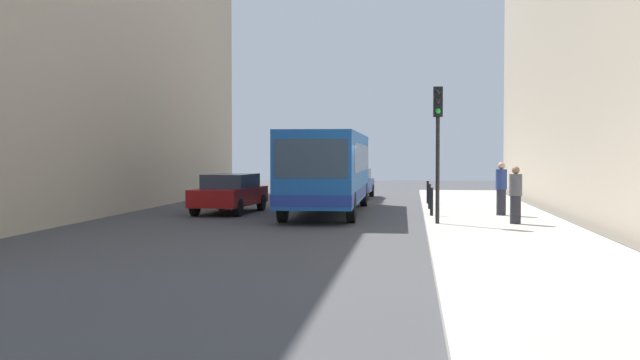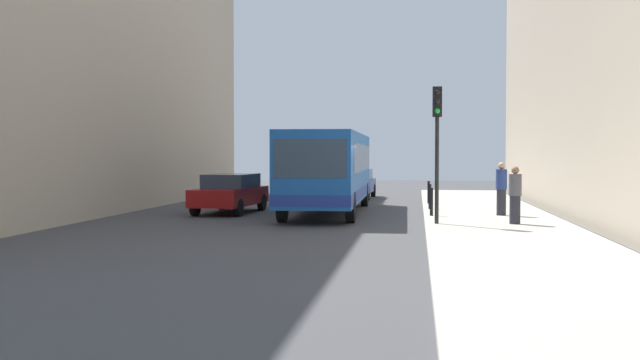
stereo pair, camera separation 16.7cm
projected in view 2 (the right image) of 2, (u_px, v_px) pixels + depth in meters
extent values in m
plane|color=#424244|center=(325.00, 223.00, 24.14)|extent=(80.00, 80.00, 0.00)
cube|color=#ADA89E|center=(495.00, 223.00, 23.44)|extent=(4.40, 40.00, 0.15)
cube|color=#B2A38C|center=(48.00, 3.00, 29.31)|extent=(7.00, 32.00, 16.39)
cube|color=#19519E|center=(329.00, 167.00, 28.17)|extent=(2.64, 11.03, 2.50)
cube|color=navy|center=(329.00, 192.00, 28.20)|extent=(2.66, 11.05, 0.36)
cube|color=#2D3D4C|center=(310.00, 159.00, 22.72)|extent=(2.26, 0.09, 1.20)
cube|color=#2D3D4C|center=(330.00, 158.00, 28.65)|extent=(2.64, 9.43, 1.00)
cylinder|color=black|center=(351.00, 208.00, 24.21)|extent=(0.29, 1.00, 1.00)
cylinder|color=black|center=(282.00, 207.00, 24.47)|extent=(0.29, 1.00, 1.00)
cylinder|color=black|center=(365.00, 195.00, 31.95)|extent=(0.29, 1.00, 1.00)
cylinder|color=black|center=(312.00, 194.00, 32.21)|extent=(0.29, 1.00, 1.00)
cube|color=maroon|center=(230.00, 196.00, 28.33)|extent=(2.14, 4.53, 0.64)
cube|color=#2D3D4C|center=(231.00, 181.00, 28.45)|extent=(1.79, 2.58, 0.52)
cylinder|color=black|center=(238.00, 208.00, 26.70)|extent=(0.27, 0.66, 0.64)
cylinder|color=black|center=(195.00, 207.00, 27.04)|extent=(0.27, 0.66, 0.64)
cylinder|color=black|center=(262.00, 202.00, 29.63)|extent=(0.27, 0.66, 0.64)
cylinder|color=black|center=(223.00, 202.00, 29.97)|extent=(0.27, 0.66, 0.64)
cube|color=navy|center=(354.00, 186.00, 37.76)|extent=(1.96, 4.46, 0.64)
cube|color=#2D3D4C|center=(355.00, 174.00, 37.89)|extent=(1.69, 2.52, 0.52)
cylinder|color=black|center=(367.00, 194.00, 36.16)|extent=(0.24, 0.65, 0.64)
cylinder|color=black|center=(334.00, 193.00, 36.43)|extent=(0.24, 0.65, 0.64)
cylinder|color=black|center=(373.00, 191.00, 39.12)|extent=(0.24, 0.65, 0.64)
cylinder|color=black|center=(342.00, 190.00, 39.39)|extent=(0.24, 0.65, 0.64)
cylinder|color=black|center=(437.00, 170.00, 22.34)|extent=(0.12, 0.12, 3.20)
cube|color=black|center=(437.00, 102.00, 22.27)|extent=(0.28, 0.24, 0.90)
sphere|color=black|center=(437.00, 92.00, 22.13)|extent=(0.16, 0.16, 0.16)
sphere|color=black|center=(437.00, 102.00, 22.14)|extent=(0.16, 0.16, 0.16)
sphere|color=green|center=(437.00, 111.00, 22.15)|extent=(0.16, 0.16, 0.16)
cylinder|color=black|center=(432.00, 202.00, 25.24)|extent=(0.11, 0.11, 0.95)
cylinder|color=black|center=(430.00, 196.00, 28.37)|extent=(0.11, 0.11, 0.95)
cylinder|color=black|center=(429.00, 192.00, 31.50)|extent=(0.11, 0.11, 0.95)
cylinder|color=#26262D|center=(515.00, 210.00, 22.27)|extent=(0.32, 0.32, 0.84)
cylinder|color=#4C4C51|center=(515.00, 185.00, 22.25)|extent=(0.38, 0.38, 0.65)
sphere|color=#8C6647|center=(515.00, 170.00, 22.23)|extent=(0.23, 0.23, 0.23)
cylinder|color=#26262D|center=(501.00, 202.00, 25.41)|extent=(0.32, 0.32, 0.89)
cylinder|color=navy|center=(501.00, 179.00, 25.38)|extent=(0.38, 0.38, 0.68)
sphere|color=tan|center=(502.00, 166.00, 25.37)|extent=(0.24, 0.24, 0.24)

